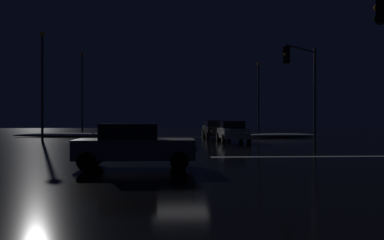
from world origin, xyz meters
The scene contains 14 objects.
ground centered at (0.00, 0.00, -0.05)m, with size 120.00×120.00×0.10m, color black.
stop_line_north centered at (0.00, 9.23, 0.00)m, with size 0.35×15.89×0.01m.
centre_line_ns centered at (0.00, 20.83, 0.00)m, with size 22.00×0.15×0.01m.
crosswalk_bar_east centered at (9.33, 0.00, 0.00)m, with size 15.89×0.40×0.01m.
snow_bank_left_curb centered at (-10.03, 21.30, 0.20)m, with size 9.76×1.50×0.41m.
snow_bank_right_curb centered at (10.03, 19.66, 0.18)m, with size 7.05×1.50×0.36m.
sedan_silver centered at (4.26, 11.99, 0.80)m, with size 2.02×4.33×1.57m.
sedan_black centered at (3.70, 17.75, 0.80)m, with size 2.02×4.33×1.57m.
sedan_green centered at (4.09, 23.63, 0.80)m, with size 2.02×4.33×1.57m.
sedan_gray_crossing centered at (-1.79, -3.97, 0.80)m, with size 4.33×2.02×1.57m.
traffic_signal_ne centered at (8.46, 8.46, 4.55)m, with size 3.13×3.13×6.63m.
streetlamp_left_far centered at (-10.33, 30.83, 5.44)m, with size 0.44×0.44×9.50m.
streetlamp_right_far centered at (10.33, 30.83, 4.91)m, with size 0.44×0.44×8.46m.
streetlamp_left_near centered at (-10.33, 14.83, 4.98)m, with size 0.44×0.44×8.60m.
Camera 1 is at (-0.64, -19.28, 1.76)m, focal length 39.98 mm.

